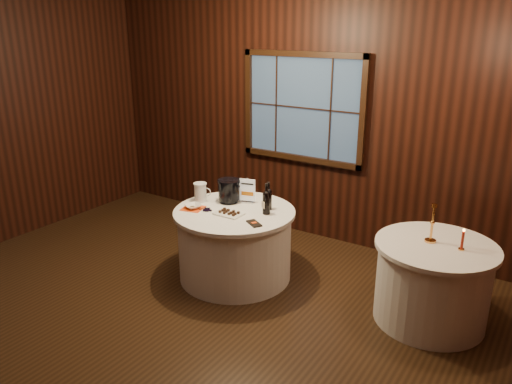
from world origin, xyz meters
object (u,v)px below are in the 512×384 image
Objects in this scene: main_table at (235,244)px; red_candle at (462,242)px; ice_bucket at (229,190)px; chocolate_plate at (229,213)px; side_table at (432,283)px; port_bottle_left at (268,198)px; brass_candlestick at (432,228)px; cracker_bowl at (193,206)px; grape_bunch at (207,210)px; sign_stand at (247,194)px; chocolate_box at (254,223)px; port_bottle_right at (266,201)px; glass_pitcher at (200,192)px.

main_table is 2.27m from red_candle.
ice_bucket is 0.40m from chocolate_plate.
side_table is 3.62× the size of port_bottle_left.
side_table is 3.01× the size of brass_candlestick.
brass_candlestick reaches higher than cracker_bowl.
brass_candlestick is (2.16, 0.51, 0.11)m from grape_bunch.
brass_candlestick is (1.65, 0.10, 0.00)m from port_bottle_left.
sign_stand is 0.30m from port_bottle_left.
brass_candlestick is (1.95, 0.05, 0.03)m from sign_stand.
grape_bunch is 2.48m from red_candle.
chocolate_box reaches higher than main_table.
side_table is at bearing -16.56° from sign_stand.
port_bottle_right is 1.13× the size of chocolate_plate.
chocolate_box is 0.88× the size of glass_pitcher.
port_bottle_left reaches higher than ice_bucket.
grape_bunch is at bearing -65.13° from glass_pitcher.
brass_candlestick is at bearing 12.57° from cracker_bowl.
glass_pitcher is (-0.46, -0.24, 0.01)m from sign_stand.
red_candle is (0.20, -0.00, 0.46)m from side_table.
port_bottle_left reaches higher than chocolate_box.
glass_pitcher reaches higher than chocolate_plate.
grape_bunch is (-0.20, -0.46, -0.08)m from sign_stand.
grape_bunch is 0.79× the size of red_candle.
sign_stand is 1.81× the size of grape_bunch.
cracker_bowl is (-2.40, -0.49, 0.41)m from side_table.
port_bottle_right reaches higher than sign_stand.
port_bottle_right is at bearing -8.26° from ice_bucket.
port_bottle_left is at bearing 5.79° from ice_bucket.
ice_bucket is at bearing -177.16° from red_candle.
chocolate_plate is at bearing -166.56° from brass_candlestick.
chocolate_box is (-1.62, -0.50, 0.39)m from side_table.
sign_stand is 1.35× the size of glass_pitcher.
cracker_bowl reaches higher than side_table.
red_candle is at bearing -16.65° from sign_stand.
port_bottle_left is 0.81m from cracker_bowl.
cracker_bowl is at bearing -118.66° from ice_bucket.
chocolate_plate is 0.43m from cracker_bowl.
port_bottle_right is at bearing 22.04° from cracker_bowl.
port_bottle_right reaches higher than port_bottle_left.
grape_bunch is 0.75× the size of glass_pitcher.
chocolate_plate reaches higher than grape_bunch.
glass_pitcher reaches higher than grape_bunch.
port_bottle_left is 1.03× the size of chocolate_plate.
main_table is 0.49m from grape_bunch.
grape_bunch is at bearing -126.70° from port_bottle_left.
port_bottle_right is at bearing -173.28° from side_table.
red_candle is at bearing -5.86° from brass_candlestick.
chocolate_box is 1.10× the size of cracker_bowl.
port_bottle_right is at bearing -174.03° from red_candle.
main_table is at bearing -28.43° from glass_pitcher.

